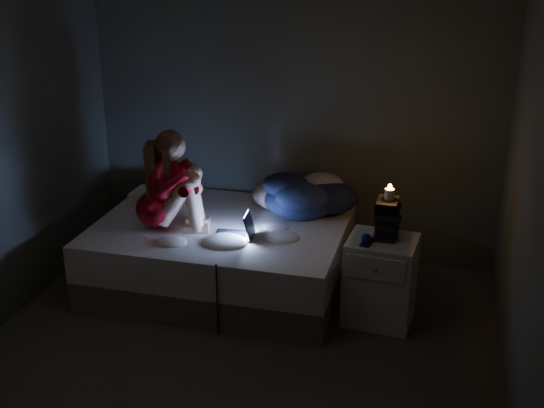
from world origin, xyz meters
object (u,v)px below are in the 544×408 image
(woman, at_px, (155,180))
(laptop, at_px, (233,224))
(bed, at_px, (222,254))
(candle, at_px, (389,196))
(phone, at_px, (368,244))
(nightstand, at_px, (380,280))

(woman, distance_m, laptop, 0.70)
(bed, xyz_separation_m, candle, (1.35, -0.19, 0.71))
(candle, xyz_separation_m, phone, (-0.12, -0.17, -0.32))
(laptop, relative_size, phone, 2.14)
(bed, relative_size, woman, 2.45)
(nightstand, height_order, phone, phone)
(bed, distance_m, phone, 1.34)
(laptop, height_order, phone, laptop)
(laptop, distance_m, nightstand, 1.20)
(laptop, height_order, nightstand, laptop)
(bed, height_order, phone, phone)
(nightstand, bearing_deg, laptop, -175.72)
(candle, height_order, phone, candle)
(laptop, distance_m, candle, 1.22)
(laptop, bearing_deg, woman, 173.91)
(woman, bearing_deg, phone, -19.49)
(bed, height_order, woman, woman)
(nightstand, xyz_separation_m, phone, (-0.10, -0.11, 0.34))
(woman, height_order, nightstand, woman)
(woman, relative_size, laptop, 2.71)
(laptop, bearing_deg, candle, -3.59)
(laptop, bearing_deg, bed, 122.03)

